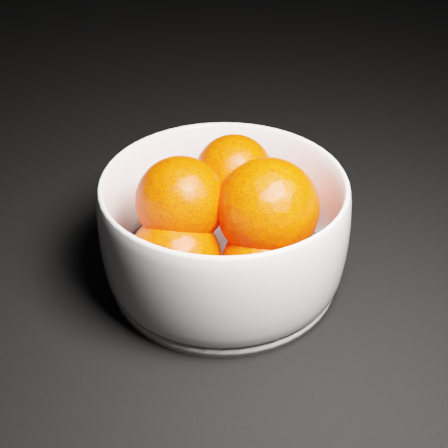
{
  "coord_description": "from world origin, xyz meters",
  "views": [
    {
      "loc": [
        0.25,
        -0.67,
        0.36
      ],
      "look_at": [
        0.25,
        -0.25,
        0.06
      ],
      "focal_mm": 50.0,
      "sensor_mm": 36.0,
      "label": 1
    }
  ],
  "objects": [
    {
      "name": "bowl",
      "position": [
        0.25,
        -0.25,
        0.05
      ],
      "size": [
        0.21,
        0.21,
        0.1
      ],
      "rotation": [
        0.0,
        0.0,
        -0.29
      ],
      "color": "silver",
      "rests_on": "ground"
    },
    {
      "name": "orange_pile",
      "position": [
        0.25,
        -0.25,
        0.06
      ],
      "size": [
        0.15,
        0.15,
        0.12
      ],
      "color": "#F12600",
      "rests_on": "bowl"
    },
    {
      "name": "ground",
      "position": [
        0.0,
        0.0,
        0.0
      ],
      "size": [
        3.0,
        3.0,
        0.0
      ],
      "primitive_type": "cube",
      "color": "black",
      "rests_on": "ground"
    }
  ]
}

